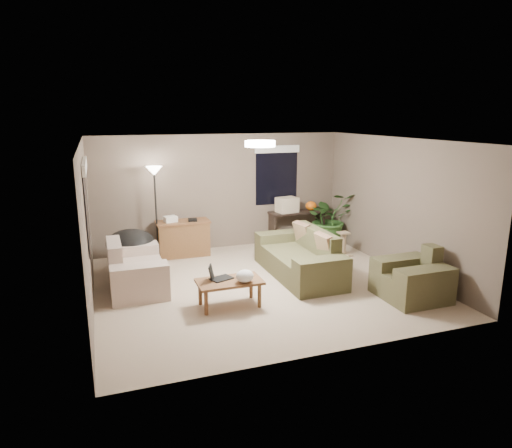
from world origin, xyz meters
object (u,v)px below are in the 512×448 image
object	(u,v)px
console_table	(297,225)
cat_scratching_post	(343,245)
desk	(183,238)
main_sofa	(301,260)
loveseat	(135,271)
houseplant	(329,224)
coffee_table	(229,284)
papasan_chair	(131,247)
armchair	(412,280)
floor_lamp	(155,182)

from	to	relation	value
console_table	cat_scratching_post	world-z (taller)	console_table
desk	cat_scratching_post	distance (m)	3.37
main_sofa	loveseat	distance (m)	2.97
console_table	houseplant	bearing A→B (deg)	-25.33
main_sofa	desk	distance (m)	2.63
loveseat	coffee_table	bearing A→B (deg)	-44.09
main_sofa	console_table	world-z (taller)	main_sofa
main_sofa	loveseat	size ratio (longest dim) A/B	1.38
papasan_chair	coffee_table	bearing A→B (deg)	-59.61
armchair	loveseat	bearing A→B (deg)	155.14
armchair	coffee_table	size ratio (longest dim) A/B	1.00
coffee_table	houseplant	world-z (taller)	houseplant
loveseat	houseplant	world-z (taller)	houseplant
loveseat	coffee_table	size ratio (longest dim) A/B	1.60
loveseat	console_table	xyz separation A→B (m)	(3.77, 1.64, 0.14)
console_table	floor_lamp	distance (m)	3.39
houseplant	papasan_chair	bearing A→B (deg)	-175.01
main_sofa	armchair	bearing A→B (deg)	-51.95
coffee_table	houseplant	size ratio (longest dim) A/B	0.82
armchair	coffee_table	world-z (taller)	armchair
main_sofa	houseplant	distance (m)	2.25
console_table	floor_lamp	size ratio (longest dim) A/B	0.68
armchair	console_table	distance (m)	3.61
floor_lamp	main_sofa	bearing A→B (deg)	-38.00
armchair	cat_scratching_post	distance (m)	2.41
loveseat	houseplant	size ratio (longest dim) A/B	1.32
armchair	houseplant	world-z (taller)	houseplant
desk	houseplant	world-z (taller)	houseplant
coffee_table	desk	xyz separation A→B (m)	(-0.19, 2.82, 0.02)
loveseat	console_table	size ratio (longest dim) A/B	1.23
armchair	floor_lamp	bearing A→B (deg)	136.39
loveseat	floor_lamp	size ratio (longest dim) A/B	0.84
main_sofa	armchair	xyz separation A→B (m)	(1.24, -1.59, 0.00)
console_table	desk	bearing A→B (deg)	-177.94
floor_lamp	cat_scratching_post	xyz separation A→B (m)	(3.72, -1.03, -1.38)
coffee_table	cat_scratching_post	bearing A→B (deg)	30.07
main_sofa	console_table	bearing A→B (deg)	67.62
desk	armchair	bearing A→B (deg)	-48.70
papasan_chair	cat_scratching_post	size ratio (longest dim) A/B	2.14
loveseat	floor_lamp	bearing A→B (deg)	68.28
desk	papasan_chair	world-z (taller)	papasan_chair
armchair	desk	bearing A→B (deg)	131.30
loveseat	main_sofa	bearing A→B (deg)	-6.87
desk	houseplant	xyz separation A→B (m)	(3.31, -0.22, 0.10)
floor_lamp	loveseat	bearing A→B (deg)	-111.72
floor_lamp	houseplant	distance (m)	4.01
main_sofa	coffee_table	distance (m)	1.88
loveseat	papasan_chair	size ratio (longest dim) A/B	1.50
console_table	loveseat	bearing A→B (deg)	-156.51
desk	cat_scratching_post	xyz separation A→B (m)	(3.19, -1.09, -0.16)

